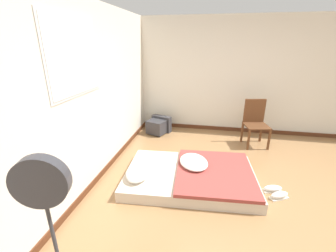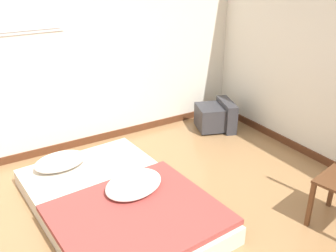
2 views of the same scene
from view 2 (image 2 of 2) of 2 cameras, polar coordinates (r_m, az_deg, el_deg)
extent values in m
cube|color=silver|center=(4.23, -20.06, 11.92)|extent=(7.53, 0.06, 2.60)
cube|color=#562D19|center=(4.61, -17.72, -3.50)|extent=(7.53, 0.02, 0.09)
cube|color=beige|center=(3.48, -7.86, -11.59)|extent=(1.40, 2.04, 0.17)
ellipsoid|color=white|center=(3.93, -16.10, -5.19)|extent=(0.54, 0.38, 0.14)
cube|color=#993D38|center=(3.15, -4.71, -13.33)|extent=(1.37, 1.22, 0.05)
ellipsoid|color=silver|center=(3.40, -5.25, -8.78)|extent=(0.69, 0.61, 0.11)
cube|color=#333338|center=(4.97, 6.37, 1.34)|extent=(0.44, 0.48, 0.31)
cube|color=#333338|center=(5.03, 8.87, 1.69)|extent=(0.29, 0.50, 0.38)
cube|color=#283342|center=(5.05, 9.64, 1.85)|extent=(0.14, 0.38, 0.28)
cube|color=brown|center=(3.43, 20.87, -11.11)|extent=(0.04, 0.04, 0.43)
cube|color=brown|center=(3.75, 23.79, -8.35)|extent=(0.04, 0.04, 0.43)
camera|label=1|loc=(3.07, -71.67, 6.43)|focal=24.00mm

